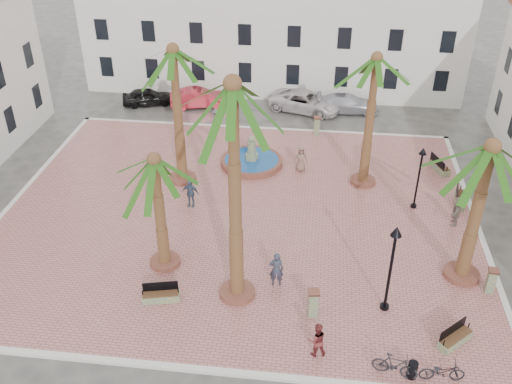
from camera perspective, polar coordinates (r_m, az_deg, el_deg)
ground at (r=31.85m, az=-1.79°, el=-2.32°), size 120.00×120.00×0.00m
plaza at (r=31.81m, az=-1.79°, el=-2.21°), size 26.00×22.00×0.15m
kerb_n at (r=41.28m, az=0.47°, el=6.36°), size 26.30×0.30×0.16m
kerb_s at (r=23.70m, az=-5.89°, el=-17.23°), size 26.30×0.30×0.16m
kerb_e at (r=32.75m, az=21.37°, el=-3.60°), size 0.30×22.30×0.16m
kerb_w at (r=35.90m, az=-22.78°, el=-0.62°), size 0.30×22.30×0.16m
building_north at (r=48.00m, az=1.77°, el=16.06°), size 30.40×7.40×9.50m
fountain at (r=36.32m, az=-0.44°, el=3.16°), size 3.92×3.92×2.02m
palm_nw at (r=32.05m, az=-8.21°, el=12.42°), size 5.28×5.28×8.49m
palm_sw at (r=25.71m, az=-10.00°, el=1.75°), size 4.83×4.83×6.15m
palm_s at (r=21.47m, az=-2.31°, el=8.29°), size 5.31×5.31×10.55m
palm_e at (r=25.92m, az=22.20°, el=2.52°), size 5.48×5.48×7.32m
palm_ne at (r=32.18m, az=11.84°, el=11.59°), size 4.95×4.95×8.12m
bench_s at (r=26.42m, az=-9.49°, el=-10.21°), size 1.76×0.89×0.89m
bench_se at (r=25.58m, az=19.28°, el=-13.68°), size 1.60×1.54×0.90m
bench_e at (r=34.48m, az=19.67°, el=-0.66°), size 0.85×1.82×0.92m
bench_ne at (r=37.48m, az=17.86°, el=2.44°), size 1.12×1.83×0.93m
lamppost_s at (r=24.56m, az=13.52°, el=-6.12°), size 0.48×0.48×4.44m
lamppost_e at (r=32.17m, az=16.10°, el=2.35°), size 0.41×0.41×3.77m
bollard_se at (r=25.18m, az=5.74°, el=-10.97°), size 0.56×0.56×1.38m
bollard_n at (r=40.20m, az=6.11°, el=6.63°), size 0.50×0.50×1.33m
bollard_e at (r=28.32m, az=22.47°, el=-8.18°), size 0.50×0.50×1.28m
litter_bin at (r=23.75m, az=15.36°, el=-16.78°), size 0.39×0.39×0.76m
cyclist_a at (r=26.45m, az=2.05°, el=-7.73°), size 0.70×0.50×1.83m
bicycle_a at (r=23.91m, az=18.13°, el=-16.67°), size 1.80×0.76×0.92m
cyclist_b at (r=23.56m, az=6.10°, el=-14.48°), size 0.90×0.78×1.60m
bicycle_b at (r=23.53m, az=13.73°, el=-16.50°), size 1.85×0.91×1.07m
pedestrian_fountain_a at (r=35.47m, az=4.51°, el=3.33°), size 0.91×0.69×1.68m
pedestrian_fountain_b at (r=32.14m, az=-6.59°, el=-0.09°), size 1.03×0.53×1.68m
pedestrian_north at (r=40.81m, az=-3.99°, el=7.28°), size 0.74×1.08×1.55m
pedestrian_east at (r=32.25m, az=19.41°, el=-1.78°), size 0.88×1.64×1.69m
car_black at (r=45.96m, az=-10.80°, el=9.35°), size 4.16×2.66×1.32m
car_red at (r=44.98m, az=-5.75°, el=9.34°), size 4.69×2.72×1.46m
car_silver at (r=44.44m, az=9.16°, el=8.73°), size 4.77×2.09×1.36m
car_white at (r=44.16m, az=4.95°, el=8.99°), size 5.96×3.99×1.52m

